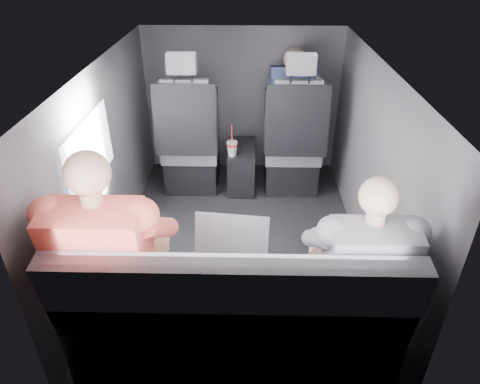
{
  "coord_description": "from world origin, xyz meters",
  "views": [
    {
      "loc": [
        0.07,
        -2.58,
        2.03
      ],
      "look_at": [
        0.01,
        -0.05,
        0.49
      ],
      "focal_mm": 32.0,
      "sensor_mm": 36.0,
      "label": 1
    }
  ],
  "objects_px": {
    "rear_bench": "(234,325)",
    "passenger_rear_right": "(357,269)",
    "front_seat_left": "(191,148)",
    "laptop_black": "(362,244)",
    "laptop_silver": "(232,239)",
    "passenger_front_right": "(292,101)",
    "passenger_rear_left": "(114,259)",
    "soda_cup": "(232,148)",
    "center_console": "(241,167)",
    "laptop_white": "(131,239)",
    "front_seat_right": "(292,149)"
  },
  "relations": [
    {
      "from": "passenger_rear_right",
      "to": "soda_cup",
      "type": "bearing_deg",
      "value": 112.2
    },
    {
      "from": "front_seat_left",
      "to": "center_console",
      "type": "distance_m",
      "value": 0.49
    },
    {
      "from": "laptop_white",
      "to": "passenger_rear_right",
      "type": "bearing_deg",
      "value": -9.21
    },
    {
      "from": "soda_cup",
      "to": "passenger_front_right",
      "type": "distance_m",
      "value": 0.71
    },
    {
      "from": "front_seat_right",
      "to": "center_console",
      "type": "distance_m",
      "value": 0.49
    },
    {
      "from": "front_seat_right",
      "to": "laptop_black",
      "type": "height_order",
      "value": "front_seat_right"
    },
    {
      "from": "front_seat_right",
      "to": "front_seat_left",
      "type": "bearing_deg",
      "value": 180.0
    },
    {
      "from": "passenger_rear_left",
      "to": "passenger_rear_right",
      "type": "bearing_deg",
      "value": 0.08
    },
    {
      "from": "front_seat_left",
      "to": "front_seat_right",
      "type": "xyz_separation_m",
      "value": [
        0.9,
        0.0,
        0.0
      ]
    },
    {
      "from": "laptop_black",
      "to": "soda_cup",
      "type": "bearing_deg",
      "value": 116.25
    },
    {
      "from": "front_seat_left",
      "to": "laptop_black",
      "type": "bearing_deg",
      "value": -55.77
    },
    {
      "from": "soda_cup",
      "to": "laptop_black",
      "type": "distance_m",
      "value": 1.68
    },
    {
      "from": "laptop_white",
      "to": "front_seat_right",
      "type": "bearing_deg",
      "value": 58.12
    },
    {
      "from": "soda_cup",
      "to": "laptop_silver",
      "type": "relative_size",
      "value": 0.7
    },
    {
      "from": "laptop_white",
      "to": "center_console",
      "type": "bearing_deg",
      "value": 71.45
    },
    {
      "from": "front_seat_right",
      "to": "center_console",
      "type": "relative_size",
      "value": 2.64
    },
    {
      "from": "center_console",
      "to": "laptop_white",
      "type": "xyz_separation_m",
      "value": [
        -0.56,
        -1.66,
        0.44
      ]
    },
    {
      "from": "front_seat_left",
      "to": "laptop_silver",
      "type": "height_order",
      "value": "front_seat_left"
    },
    {
      "from": "front_seat_left",
      "to": "soda_cup",
      "type": "distance_m",
      "value": 0.4
    },
    {
      "from": "soda_cup",
      "to": "passenger_rear_right",
      "type": "relative_size",
      "value": 0.24
    },
    {
      "from": "soda_cup",
      "to": "passenger_rear_right",
      "type": "bearing_deg",
      "value": -67.8
    },
    {
      "from": "front_seat_left",
      "to": "passenger_front_right",
      "type": "xyz_separation_m",
      "value": [
        0.89,
        0.26,
        0.35
      ]
    },
    {
      "from": "center_console",
      "to": "laptop_white",
      "type": "relative_size",
      "value": 1.16
    },
    {
      "from": "laptop_white",
      "to": "passenger_rear_right",
      "type": "relative_size",
      "value": 0.35
    },
    {
      "from": "front_seat_right",
      "to": "laptop_silver",
      "type": "height_order",
      "value": "front_seat_right"
    },
    {
      "from": "rear_bench",
      "to": "passenger_rear_right",
      "type": "distance_m",
      "value": 0.68
    },
    {
      "from": "front_seat_left",
      "to": "passenger_front_right",
      "type": "bearing_deg",
      "value": 16.08
    },
    {
      "from": "passenger_front_right",
      "to": "front_seat_left",
      "type": "bearing_deg",
      "value": -163.92
    },
    {
      "from": "front_seat_right",
      "to": "laptop_white",
      "type": "xyz_separation_m",
      "value": [
        -1.01,
        -1.62,
        0.24
      ]
    },
    {
      "from": "center_console",
      "to": "soda_cup",
      "type": "distance_m",
      "value": 0.33
    },
    {
      "from": "laptop_black",
      "to": "passenger_front_right",
      "type": "bearing_deg",
      "value": 96.6
    },
    {
      "from": "passenger_front_right",
      "to": "rear_bench",
      "type": "bearing_deg",
      "value": -101.64
    },
    {
      "from": "laptop_silver",
      "to": "passenger_rear_left",
      "type": "distance_m",
      "value": 0.61
    },
    {
      "from": "soda_cup",
      "to": "laptop_white",
      "type": "relative_size",
      "value": 0.67
    },
    {
      "from": "soda_cup",
      "to": "front_seat_left",
      "type": "bearing_deg",
      "value": 160.13
    },
    {
      "from": "soda_cup",
      "to": "passenger_rear_left",
      "type": "distance_m",
      "value": 1.76
    },
    {
      "from": "passenger_rear_right",
      "to": "front_seat_left",
      "type": "bearing_deg",
      "value": 120.3
    },
    {
      "from": "front_seat_right",
      "to": "center_console",
      "type": "height_order",
      "value": "front_seat_right"
    },
    {
      "from": "front_seat_right",
      "to": "laptop_black",
      "type": "xyz_separation_m",
      "value": [
        0.21,
        -1.64,
        0.23
      ]
    },
    {
      "from": "soda_cup",
      "to": "passenger_front_right",
      "type": "height_order",
      "value": "passenger_front_right"
    },
    {
      "from": "passenger_rear_left",
      "to": "laptop_black",
      "type": "bearing_deg",
      "value": 7.73
    },
    {
      "from": "laptop_black",
      "to": "passenger_rear_left",
      "type": "bearing_deg",
      "value": -172.27
    },
    {
      "from": "rear_bench",
      "to": "passenger_rear_left",
      "type": "height_order",
      "value": "passenger_rear_left"
    },
    {
      "from": "laptop_black",
      "to": "passenger_rear_right",
      "type": "relative_size",
      "value": 0.3
    },
    {
      "from": "rear_bench",
      "to": "passenger_rear_right",
      "type": "height_order",
      "value": "passenger_rear_right"
    },
    {
      "from": "front_seat_right",
      "to": "laptop_silver",
      "type": "xyz_separation_m",
      "value": [
        -0.47,
        -1.61,
        0.24
      ]
    },
    {
      "from": "laptop_silver",
      "to": "laptop_white",
      "type": "bearing_deg",
      "value": -179.0
    },
    {
      "from": "front_seat_right",
      "to": "rear_bench",
      "type": "xyz_separation_m",
      "value": [
        -0.45,
        -1.9,
        -0.09
      ]
    },
    {
      "from": "soda_cup",
      "to": "laptop_silver",
      "type": "height_order",
      "value": "laptop_silver"
    },
    {
      "from": "front_seat_right",
      "to": "soda_cup",
      "type": "relative_size",
      "value": 4.54
    }
  ]
}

